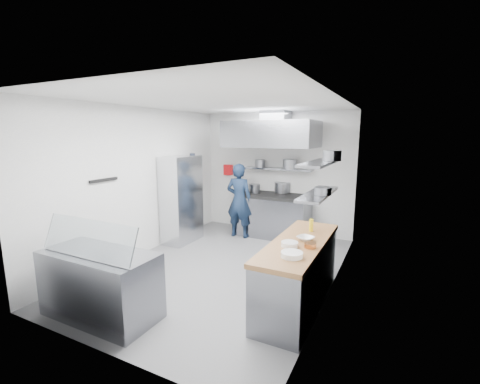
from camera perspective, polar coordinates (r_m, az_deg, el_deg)
The scene contains 35 objects.
floor at distance 5.75m, azimuth -2.74°, elevation -13.32°, with size 5.00×5.00×0.00m, color #565658.
ceiling at distance 5.30m, azimuth -3.01°, elevation 15.66°, with size 5.00×5.00×0.00m, color silver.
wall_back at distance 7.61m, azimuth 6.41°, elevation 3.38°, with size 3.60×0.02×2.80m, color white.
wall_front at distance 3.45m, azimuth -23.78°, elevation -5.69°, with size 3.60×0.02×2.80m, color white.
wall_left at distance 6.42m, azimuth -17.03°, elevation 1.74°, with size 5.00×0.02×2.80m, color white.
wall_right at distance 4.75m, azimuth 16.44°, elevation -1.07°, with size 5.00×0.02×2.80m, color white.
gas_range at distance 7.38m, azimuth 5.92°, elevation -4.34°, with size 1.60×0.80×0.90m, color gray.
cooktop at distance 7.27m, azimuth 5.99°, elevation -0.68°, with size 1.57×0.78×0.06m, color black.
stock_pot_left at distance 7.43m, azimuth 2.58°, elevation 0.62°, with size 0.26×0.26×0.20m, color slate.
stock_pot_mid at distance 7.53m, azimuth 7.52°, elevation 0.83°, with size 0.36×0.36×0.24m, color slate.
over_range_shelf at distance 7.41m, azimuth 6.73°, elevation 4.12°, with size 1.60×0.30×0.04m, color gray.
shelf_pot_a at distance 7.50m, azimuth 3.57°, elevation 5.09°, with size 0.23×0.23×0.18m, color slate.
shelf_pot_b at distance 7.15m, azimuth 8.82°, elevation 4.90°, with size 0.30×0.30×0.22m, color slate.
extractor_hood at distance 6.98m, azimuth 5.69°, elevation 10.19°, with size 1.90×1.15×0.55m, color gray.
hood_duct at distance 7.20m, azimuth 6.40°, elevation 13.20°, with size 0.55×0.55×0.24m, color slate.
red_firebox at distance 8.06m, azimuth -2.12°, elevation 3.96°, with size 0.22×0.10×0.26m, color red.
chef at distance 7.18m, azimuth -0.14°, elevation -1.54°, with size 0.61×0.40×1.67m, color #122138.
wire_rack at distance 6.97m, azimuth -10.35°, elevation -1.30°, with size 0.50×0.90×1.85m, color silver.
rack_bin_a at distance 7.15m, azimuth -9.40°, elevation -2.01°, with size 0.15×0.18×0.17m, color white.
rack_bin_b at distance 7.29m, azimuth -8.24°, elevation 2.24°, with size 0.13×0.16×0.15m, color yellow.
rack_jar at distance 7.12m, azimuth -8.47°, elevation 6.10°, with size 0.12×0.12×0.18m, color black.
knife_strip at distance 5.77m, azimuth -23.06°, elevation 1.97°, with size 0.04×0.55×0.05m, color black.
prep_counter_base at distance 4.55m, azimuth 10.31°, elevation -14.29°, with size 0.62×2.00×0.84m, color gray.
prep_counter_top at distance 4.38m, azimuth 10.50°, elevation -8.93°, with size 0.65×2.04×0.06m, color olive.
plate_stack_a at distance 3.81m, azimuth 9.19°, elevation -10.91°, with size 0.25×0.25×0.06m, color white.
plate_stack_b at distance 4.14m, azimuth 8.81°, elevation -9.16°, with size 0.21×0.21×0.06m, color white.
copper_pan at distance 4.14m, azimuth 12.36°, elevation -9.25°, with size 0.15×0.15×0.06m, color #B96B34.
squeeze_bottle at distance 4.81m, azimuth 12.55°, elevation -5.79°, with size 0.06×0.06×0.18m, color yellow.
mixing_bowl at distance 4.41m, azimuth 11.57°, elevation -8.08°, with size 0.22×0.22×0.05m, color white.
wall_shelf_lower at distance 4.47m, azimuth 13.80°, elevation -0.33°, with size 0.30×1.30×0.04m, color gray.
wall_shelf_upper at distance 4.41m, azimuth 14.03°, elevation 5.04°, with size 0.30×1.30×0.04m, color gray.
shelf_pot_c at distance 4.29m, azimuth 14.51°, elevation 0.16°, with size 0.22×0.22×0.10m, color slate.
shelf_pot_d at distance 4.57m, azimuth 16.06°, elevation 6.25°, with size 0.24×0.24×0.14m, color slate.
display_case at distance 4.57m, azimuth -23.53°, elevation -14.84°, with size 1.50×0.70×0.85m, color gray.
display_glass at distance 4.27m, azimuth -25.38°, elevation -7.44°, with size 1.47×0.02×0.45m, color silver.
Camera 1 is at (2.59, -4.59, 2.29)m, focal length 24.00 mm.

